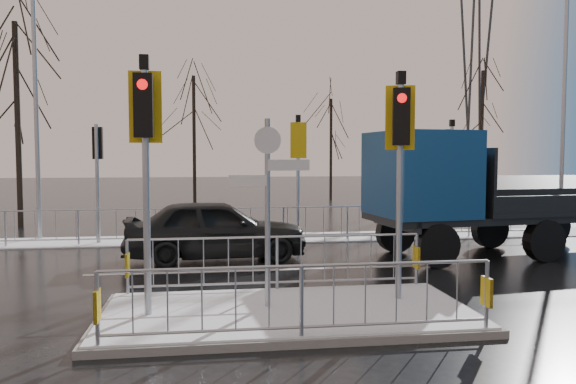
{
  "coord_description": "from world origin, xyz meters",
  "views": [
    {
      "loc": [
        -1.25,
        -8.84,
        2.63
      ],
      "look_at": [
        0.53,
        3.67,
        1.8
      ],
      "focal_mm": 35.0,
      "sensor_mm": 36.0,
      "label": 1
    }
  ],
  "objects": [
    {
      "name": "ground",
      "position": [
        0.0,
        0.0,
        0.0
      ],
      "size": [
        120.0,
        120.0,
        0.0
      ],
      "primitive_type": "plane",
      "color": "black",
      "rests_on": "ground"
    },
    {
      "name": "snow_verge",
      "position": [
        0.0,
        8.6,
        0.02
      ],
      "size": [
        30.0,
        2.0,
        0.04
      ],
      "primitive_type": "cube",
      "color": "white",
      "rests_on": "ground"
    },
    {
      "name": "lane_markings",
      "position": [
        0.0,
        -0.33,
        0.0
      ],
      "size": [
        8.0,
        11.38,
        0.01
      ],
      "color": "silver",
      "rests_on": "ground"
    },
    {
      "name": "traffic_island",
      "position": [
        -0.01,
        0.01,
        0.39
      ],
      "size": [
        6.0,
        3.04,
        4.15
      ],
      "color": "slate",
      "rests_on": "ground"
    },
    {
      "name": "far_kerb_fixtures",
      "position": [
        0.29,
        8.09,
        1.02
      ],
      "size": [
        18.0,
        0.65,
        3.83
      ],
      "color": "#91969E",
      "rests_on": "ground"
    },
    {
      "name": "car_far_lane",
      "position": [
        -1.08,
        5.28,
        0.78
      ],
      "size": [
        4.67,
        2.15,
        1.55
      ],
      "primitive_type": "imported",
      "rotation": [
        0.0,
        0.0,
        1.64
      ],
      "color": "black",
      "rests_on": "ground"
    },
    {
      "name": "flatbed_truck",
      "position": [
        4.98,
        4.74,
        1.71
      ],
      "size": [
        7.19,
        3.34,
        3.22
      ],
      "color": "black",
      "rests_on": "ground"
    },
    {
      "name": "tree_near_b",
      "position": [
        -8.0,
        12.5,
        5.15
      ],
      "size": [
        4.0,
        4.0,
        7.55
      ],
      "color": "black",
      "rests_on": "ground"
    },
    {
      "name": "tree_far_a",
      "position": [
        -2.0,
        22.0,
        4.82
      ],
      "size": [
        3.75,
        3.75,
        7.08
      ],
      "color": "black",
      "rests_on": "ground"
    },
    {
      "name": "tree_far_b",
      "position": [
        6.0,
        24.0,
        4.18
      ],
      "size": [
        3.25,
        3.25,
        6.14
      ],
      "color": "black",
      "rests_on": "ground"
    },
    {
      "name": "tree_far_c",
      "position": [
        14.0,
        21.0,
        5.15
      ],
      "size": [
        4.0,
        4.0,
        7.55
      ],
      "color": "black",
      "rests_on": "ground"
    },
    {
      "name": "street_lamp_right",
      "position": [
        10.57,
        8.5,
        4.39
      ],
      "size": [
        1.25,
        0.18,
        8.0
      ],
      "color": "#91969E",
      "rests_on": "ground"
    },
    {
      "name": "street_lamp_left",
      "position": [
        -6.43,
        9.5,
        4.49
      ],
      "size": [
        1.25,
        0.18,
        8.2
      ],
      "color": "#91969E",
      "rests_on": "ground"
    },
    {
      "name": "pylon_wires",
      "position": [
        16.88,
        30.0,
        11.03
      ],
      "size": [
        70.0,
        2.38,
        19.97
      ],
      "color": "#2D3033",
      "rests_on": "ground"
    }
  ]
}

